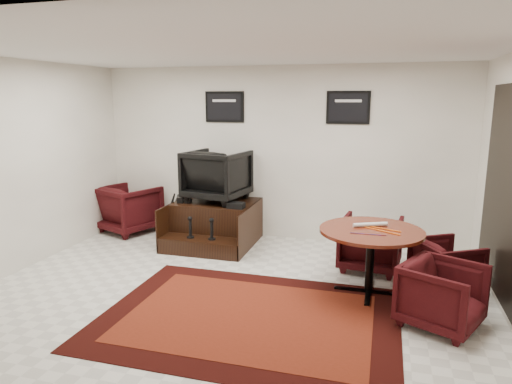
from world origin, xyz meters
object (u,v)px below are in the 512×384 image
at_px(shine_podium, 215,224).
at_px(table_chair_back, 371,241).
at_px(table_chair_corner, 442,292).
at_px(table_chair_window, 446,262).
at_px(meeting_table, 371,237).
at_px(armchair_side, 129,206).
at_px(shine_chair, 217,173).

distance_m(shine_podium, table_chair_back, 2.50).
bearing_deg(table_chair_corner, table_chair_back, 53.88).
bearing_deg(table_chair_window, shine_podium, 43.67).
xyz_separation_m(meeting_table, table_chair_window, (0.89, 0.38, -0.36)).
height_order(shine_podium, armchair_side, armchair_side).
bearing_deg(table_chair_back, armchair_side, -2.93).
height_order(armchair_side, table_chair_corner, armchair_side).
relative_size(shine_chair, table_chair_window, 1.35).
xyz_separation_m(table_chair_back, table_chair_corner, (0.75, -1.46, -0.03)).
distance_m(table_chair_window, table_chair_corner, 1.03).
xyz_separation_m(table_chair_back, table_chair_window, (0.91, -0.44, -0.06)).
relative_size(armchair_side, table_chair_window, 1.33).
xyz_separation_m(shine_chair, table_chair_corner, (3.20, -2.10, -0.75)).
xyz_separation_m(shine_podium, table_chair_back, (2.45, -0.51, 0.09)).
bearing_deg(table_chair_window, armchair_side, 46.66).
bearing_deg(table_chair_window, meeting_table, 82.47).
bearing_deg(meeting_table, shine_chair, 149.30).
distance_m(meeting_table, table_chair_corner, 1.03).
height_order(table_chair_back, table_chair_corner, table_chair_back).
bearing_deg(table_chair_back, table_chair_window, 161.04).
bearing_deg(meeting_table, table_chair_corner, -40.91).
bearing_deg(shine_podium, shine_chair, 90.00).
bearing_deg(table_chair_corner, table_chair_window, 17.79).
relative_size(shine_podium, table_chair_window, 1.97).
height_order(shine_chair, meeting_table, shine_chair).
relative_size(meeting_table, table_chair_corner, 1.64).
distance_m(shine_podium, meeting_table, 2.83).
distance_m(shine_chair, meeting_table, 2.90).
height_order(shine_podium, meeting_table, meeting_table).
height_order(armchair_side, table_chair_back, armchair_side).
xyz_separation_m(shine_podium, table_chair_window, (3.36, -0.95, 0.03)).
bearing_deg(table_chair_corner, armchair_side, 92.61).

